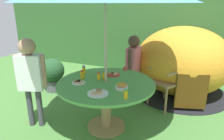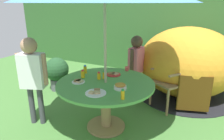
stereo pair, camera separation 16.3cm
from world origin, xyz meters
The scene contains 18 objects.
ground_plane centered at (0.00, 0.00, -0.01)m, with size 10.00×10.00×0.02m, color #477A38.
hedge_backdrop centered at (0.00, 3.07, 0.95)m, with size 9.00×0.70×1.90m, color #33602D.
garden_table centered at (0.00, 0.00, 0.57)m, with size 1.37×1.37×0.72m.
wooden_chair centered at (0.75, 1.11, 0.59)m, with size 0.65×0.65×1.06m.
dome_tent centered at (0.88, 1.73, 0.67)m, with size 2.36×2.36×1.36m.
potted_plant centered at (-1.58, 0.79, 0.40)m, with size 0.50×0.50×0.70m.
child_in_pink_shirt centered at (0.08, 1.02, 0.79)m, with size 0.21×0.42×1.24m.
child_in_white_shirt centered at (-1.00, -0.36, 0.85)m, with size 0.43×0.30×1.33m.
snack_bowl centered at (0.28, -0.12, 0.75)m, with size 0.16×0.16×0.08m.
plate_near_left centered at (-0.04, 0.33, 0.73)m, with size 0.22×0.22×0.03m.
plate_center_back centered at (-0.34, -0.17, 0.73)m, with size 0.18×0.18×0.03m.
plate_far_right centered at (0.06, -0.38, 0.73)m, with size 0.26×0.26×0.03m.
juice_bottle_near_right centered at (-0.09, 0.13, 0.77)m, with size 0.06×0.06×0.12m.
juice_bottle_far_left centered at (-0.14, 0.07, 0.77)m, with size 0.05×0.05×0.11m.
juice_bottle_center_front centered at (-0.39, 0.02, 0.78)m, with size 0.06×0.06×0.12m.
juice_bottle_mid_left centered at (-0.47, 0.21, 0.78)m, with size 0.05×0.05×0.13m.
juice_bottle_mid_right centered at (0.42, -0.38, 0.78)m, with size 0.05×0.05×0.12m.
cup_near centered at (0.07, 0.61, 0.75)m, with size 0.06×0.06×0.07m, color #E04C47.
Camera 1 is at (1.12, -2.44, 1.79)m, focal length 33.06 mm.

